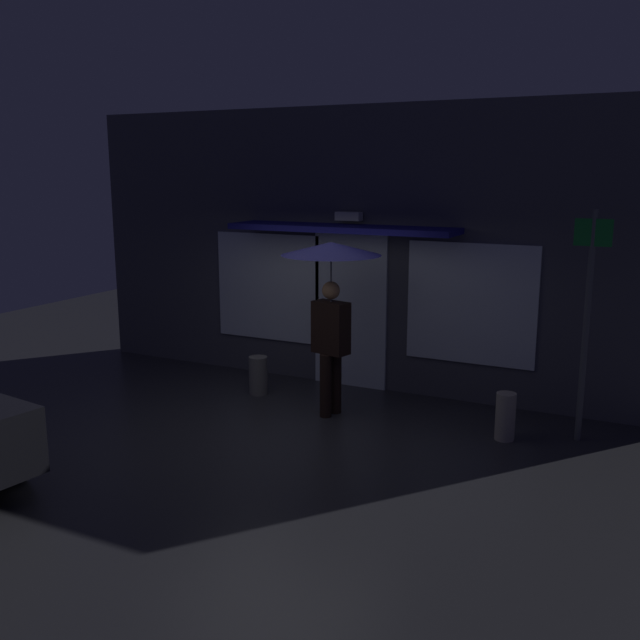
{
  "coord_description": "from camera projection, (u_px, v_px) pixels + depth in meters",
  "views": [
    {
      "loc": [
        4.06,
        -6.92,
        3.07
      ],
      "look_at": [
        0.15,
        0.9,
        1.23
      ],
      "focal_mm": 39.94,
      "sensor_mm": 36.0,
      "label": 1
    }
  ],
  "objects": [
    {
      "name": "sidewalk_bollard",
      "position": [
        258.0,
        375.0,
        9.91
      ],
      "size": [
        0.26,
        0.26,
        0.54
      ],
      "primitive_type": "cylinder",
      "color": "slate",
      "rests_on": "ground"
    },
    {
      "name": "sidewalk_bollard_2",
      "position": [
        505.0,
        416.0,
        8.22
      ],
      "size": [
        0.23,
        0.23,
        0.56
      ],
      "primitive_type": "cylinder",
      "color": "#B2A899",
      "rests_on": "ground"
    },
    {
      "name": "building_facade",
      "position": [
        356.0,
        250.0,
        10.1
      ],
      "size": [
        8.71,
        1.0,
        3.94
      ],
      "color": "#4C4C56",
      "rests_on": "ground"
    },
    {
      "name": "street_sign_post",
      "position": [
        587.0,
        314.0,
        7.96
      ],
      "size": [
        0.4,
        0.07,
        2.65
      ],
      "color": "#595B60",
      "rests_on": "ground"
    },
    {
      "name": "person_with_umbrella",
      "position": [
        331.0,
        280.0,
        8.76
      ],
      "size": [
        1.24,
        1.24,
        2.21
      ],
      "rotation": [
        0.0,
        0.0,
        2.9
      ],
      "color": "black",
      "rests_on": "ground"
    },
    {
      "name": "ground_plane",
      "position": [
        275.0,
        433.0,
        8.47
      ],
      "size": [
        18.0,
        18.0,
        0.0
      ],
      "primitive_type": "plane",
      "color": "#2D2D33"
    }
  ]
}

